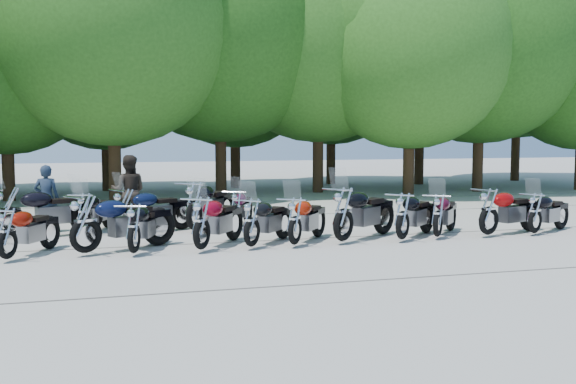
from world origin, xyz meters
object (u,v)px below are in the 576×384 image
object	(u,v)px
motorcycle_11	(10,210)
motorcycle_15	(236,208)
rider_1	(129,191)
motorcycle_6	(343,212)
motorcycle_8	(438,214)
motorcycle_4	(252,221)
motorcycle_9	(489,210)
motorcycle_2	(134,226)
motorcycle_13	(126,209)
motorcycle_14	(194,204)
motorcycle_7	(403,214)
motorcycle_1	(86,222)
rider_0	(47,199)
motorcycle_5	(295,219)
motorcycle_0	(7,232)
motorcycle_12	(84,212)
motorcycle_10	(535,211)
motorcycle_3	(202,221)

from	to	relation	value
motorcycle_11	motorcycle_15	xyz separation A→B (m)	(5.25, 0.19, -0.12)
rider_1	motorcycle_6	bearing A→B (deg)	146.00
motorcycle_8	motorcycle_15	world-z (taller)	motorcycle_8
motorcycle_4	rider_1	xyz separation A→B (m)	(-2.32, 4.18, 0.33)
motorcycle_4	motorcycle_15	world-z (taller)	motorcycle_4
motorcycle_9	motorcycle_2	bearing A→B (deg)	70.37
motorcycle_15	motorcycle_13	bearing A→B (deg)	29.30
motorcycle_14	motorcycle_15	bearing A→B (deg)	-139.62
motorcycle_11	motorcycle_7	bearing A→B (deg)	-128.78
motorcycle_1	rider_0	distance (m)	3.77
motorcycle_5	motorcycle_6	size ratio (longest dim) A/B	0.86
motorcycle_11	motorcycle_13	bearing A→B (deg)	-112.78
motorcycle_2	rider_0	xyz separation A→B (m)	(-1.89, 3.88, 0.24)
motorcycle_8	rider_1	world-z (taller)	rider_1
motorcycle_0	motorcycle_2	bearing A→B (deg)	-153.33
motorcycle_6	motorcycle_12	bearing A→B (deg)	26.53
motorcycle_13	motorcycle_10	bearing A→B (deg)	-133.60
motorcycle_13	motorcycle_12	bearing A→B (deg)	46.20
motorcycle_4	motorcycle_13	bearing A→B (deg)	-5.38
motorcycle_4	rider_0	world-z (taller)	rider_0
motorcycle_13	rider_0	world-z (taller)	rider_0
motorcycle_5	motorcycle_13	bearing A→B (deg)	0.08
motorcycle_2	motorcycle_15	xyz separation A→B (m)	(2.65, 2.93, -0.02)
motorcycle_0	rider_1	bearing A→B (deg)	-92.57
motorcycle_13	motorcycle_0	bearing A→B (deg)	110.89
motorcycle_5	rider_0	world-z (taller)	rider_0
motorcycle_7	motorcycle_3	bearing A→B (deg)	47.96
motorcycle_0	motorcycle_9	bearing A→B (deg)	-151.95
motorcycle_10	motorcycle_1	bearing A→B (deg)	60.52
motorcycle_7	motorcycle_15	bearing A→B (deg)	5.75
rider_1	motorcycle_14	bearing A→B (deg)	144.62
motorcycle_3	motorcycle_4	xyz separation A→B (m)	(1.07, 0.09, -0.04)
motorcycle_3	motorcycle_8	world-z (taller)	motorcycle_3
motorcycle_0	motorcycle_7	xyz separation A→B (m)	(8.23, 0.11, 0.05)
motorcycle_5	motorcycle_14	distance (m)	3.26
motorcycle_1	motorcycle_7	distance (m)	6.80
motorcycle_4	motorcycle_12	xyz separation A→B (m)	(-3.41, 2.83, -0.03)
motorcycle_2	motorcycle_7	bearing A→B (deg)	-158.64
motorcycle_1	motorcycle_13	world-z (taller)	motorcycle_1
motorcycle_0	motorcycle_5	distance (m)	5.70
motorcycle_2	motorcycle_12	distance (m)	3.11
motorcycle_1	rider_0	world-z (taller)	rider_0
motorcycle_9	motorcycle_1	bearing A→B (deg)	68.75
motorcycle_6	motorcycle_12	distance (m)	6.14
motorcycle_6	rider_0	world-z (taller)	rider_0
motorcycle_8	rider_1	size ratio (longest dim) A/B	1.12
motorcycle_7	motorcycle_8	world-z (taller)	motorcycle_7
motorcycle_2	motorcycle_11	bearing A→B (deg)	-26.41
motorcycle_13	motorcycle_1	bearing A→B (deg)	132.04
motorcycle_2	motorcycle_9	size ratio (longest dim) A/B	0.90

